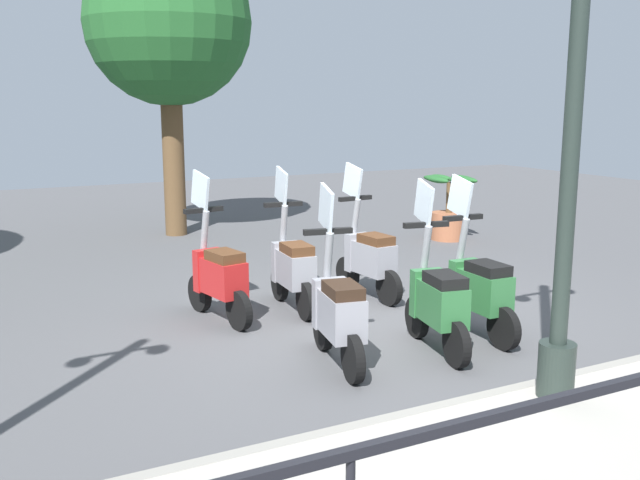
{
  "coord_description": "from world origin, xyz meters",
  "views": [
    {
      "loc": [
        -5.92,
        3.66,
        2.24
      ],
      "look_at": [
        0.2,
        0.5,
        0.9
      ],
      "focal_mm": 40.0,
      "sensor_mm": 36.0,
      "label": 1
    }
  ],
  "objects_px": {
    "scooter_far_1": "(292,267)",
    "lamp_post_near": "(572,136)",
    "tree_distant": "(168,24)",
    "scooter_far_0": "(368,257)",
    "scooter_near_1": "(437,300)",
    "scooter_near_2": "(338,311)",
    "potted_palm": "(449,213)",
    "scooter_near_0": "(478,288)",
    "scooter_far_2": "(218,275)"
  },
  "relations": [
    {
      "from": "tree_distant",
      "to": "scooter_far_0",
      "type": "height_order",
      "value": "tree_distant"
    },
    {
      "from": "scooter_near_0",
      "to": "scooter_far_0",
      "type": "height_order",
      "value": "same"
    },
    {
      "from": "scooter_far_2",
      "to": "lamp_post_near",
      "type": "bearing_deg",
      "value": -166.97
    },
    {
      "from": "potted_palm",
      "to": "scooter_far_2",
      "type": "distance_m",
      "value": 5.45
    },
    {
      "from": "scooter_near_1",
      "to": "scooter_far_2",
      "type": "relative_size",
      "value": 1.0
    },
    {
      "from": "potted_palm",
      "to": "scooter_near_0",
      "type": "xyz_separation_m",
      "value": [
        -4.13,
        2.81,
        0.04
      ]
    },
    {
      "from": "scooter_near_2",
      "to": "scooter_near_1",
      "type": "bearing_deg",
      "value": -85.99
    },
    {
      "from": "lamp_post_near",
      "to": "scooter_far_1",
      "type": "xyz_separation_m",
      "value": [
        3.29,
        0.55,
        -1.53
      ]
    },
    {
      "from": "lamp_post_near",
      "to": "scooter_near_0",
      "type": "relative_size",
      "value": 2.74
    },
    {
      "from": "scooter_near_0",
      "to": "potted_palm",
      "type": "bearing_deg",
      "value": -31.94
    },
    {
      "from": "lamp_post_near",
      "to": "scooter_near_1",
      "type": "height_order",
      "value": "lamp_post_near"
    },
    {
      "from": "scooter_far_0",
      "to": "scooter_far_2",
      "type": "xyz_separation_m",
      "value": [
        -0.06,
        1.84,
        0.0
      ]
    },
    {
      "from": "lamp_post_near",
      "to": "tree_distant",
      "type": "xyz_separation_m",
      "value": [
        8.27,
        0.41,
        1.47
      ]
    },
    {
      "from": "scooter_far_0",
      "to": "scooter_far_2",
      "type": "relative_size",
      "value": 1.0
    },
    {
      "from": "scooter_near_1",
      "to": "scooter_far_0",
      "type": "height_order",
      "value": "same"
    },
    {
      "from": "potted_palm",
      "to": "scooter_near_2",
      "type": "distance_m",
      "value": 6.05
    },
    {
      "from": "tree_distant",
      "to": "scooter_near_1",
      "type": "distance_m",
      "value": 7.43
    },
    {
      "from": "scooter_near_1",
      "to": "scooter_near_2",
      "type": "height_order",
      "value": "same"
    },
    {
      "from": "tree_distant",
      "to": "scooter_far_2",
      "type": "bearing_deg",
      "value": 168.87
    },
    {
      "from": "scooter_near_0",
      "to": "scooter_far_1",
      "type": "distance_m",
      "value": 2.03
    },
    {
      "from": "scooter_near_0",
      "to": "scooter_near_2",
      "type": "distance_m",
      "value": 1.56
    },
    {
      "from": "potted_palm",
      "to": "scooter_near_2",
      "type": "xyz_separation_m",
      "value": [
        -4.18,
        4.37,
        0.04
      ]
    },
    {
      "from": "scooter_near_1",
      "to": "scooter_near_2",
      "type": "relative_size",
      "value": 1.0
    },
    {
      "from": "scooter_near_0",
      "to": "scooter_near_2",
      "type": "bearing_deg",
      "value": 94.25
    },
    {
      "from": "scooter_near_2",
      "to": "scooter_far_0",
      "type": "height_order",
      "value": "same"
    },
    {
      "from": "tree_distant",
      "to": "lamp_post_near",
      "type": "bearing_deg",
      "value": -177.13
    },
    {
      "from": "scooter_near_0",
      "to": "scooter_far_1",
      "type": "height_order",
      "value": "same"
    },
    {
      "from": "tree_distant",
      "to": "scooter_near_0",
      "type": "xyz_separation_m",
      "value": [
        -6.62,
        -1.06,
        -3.0
      ]
    },
    {
      "from": "tree_distant",
      "to": "scooter_far_1",
      "type": "xyz_separation_m",
      "value": [
        -4.98,
        0.14,
        -3.0
      ]
    },
    {
      "from": "potted_palm",
      "to": "scooter_far_0",
      "type": "relative_size",
      "value": 0.69
    },
    {
      "from": "tree_distant",
      "to": "scooter_near_2",
      "type": "distance_m",
      "value": 7.33
    },
    {
      "from": "tree_distant",
      "to": "scooter_far_0",
      "type": "xyz_separation_m",
      "value": [
        -4.91,
        -0.86,
        -3.0
      ]
    },
    {
      "from": "tree_distant",
      "to": "scooter_near_2",
      "type": "relative_size",
      "value": 3.17
    },
    {
      "from": "tree_distant",
      "to": "scooter_far_0",
      "type": "distance_m",
      "value": 5.82
    },
    {
      "from": "potted_palm",
      "to": "scooter_far_1",
      "type": "distance_m",
      "value": 4.72
    },
    {
      "from": "scooter_far_1",
      "to": "scooter_far_2",
      "type": "bearing_deg",
      "value": 94.6
    },
    {
      "from": "scooter_far_1",
      "to": "lamp_post_near",
      "type": "bearing_deg",
      "value": -165.61
    },
    {
      "from": "lamp_post_near",
      "to": "scooter_near_2",
      "type": "relative_size",
      "value": 2.74
    },
    {
      "from": "potted_palm",
      "to": "scooter_far_2",
      "type": "bearing_deg",
      "value": 117.16
    },
    {
      "from": "tree_distant",
      "to": "scooter_near_1",
      "type": "relative_size",
      "value": 3.17
    },
    {
      "from": "scooter_far_1",
      "to": "scooter_far_0",
      "type": "bearing_deg",
      "value": -81.45
    },
    {
      "from": "lamp_post_near",
      "to": "scooter_near_1",
      "type": "bearing_deg",
      "value": -1.73
    },
    {
      "from": "scooter_near_2",
      "to": "scooter_far_0",
      "type": "xyz_separation_m",
      "value": [
        1.75,
        -1.36,
        0.0
      ]
    },
    {
      "from": "tree_distant",
      "to": "scooter_near_0",
      "type": "bearing_deg",
      "value": -170.91
    },
    {
      "from": "lamp_post_near",
      "to": "scooter_far_0",
      "type": "relative_size",
      "value": 2.74
    },
    {
      "from": "scooter_far_2",
      "to": "tree_distant",
      "type": "bearing_deg",
      "value": -21.0
    },
    {
      "from": "scooter_far_0",
      "to": "tree_distant",
      "type": "bearing_deg",
      "value": 5.54
    },
    {
      "from": "potted_palm",
      "to": "scooter_far_2",
      "type": "xyz_separation_m",
      "value": [
        -2.49,
        4.85,
        0.04
      ]
    },
    {
      "from": "potted_palm",
      "to": "scooter_near_2",
      "type": "bearing_deg",
      "value": 133.72
    },
    {
      "from": "lamp_post_near",
      "to": "potted_palm",
      "type": "bearing_deg",
      "value": -30.86
    }
  ]
}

